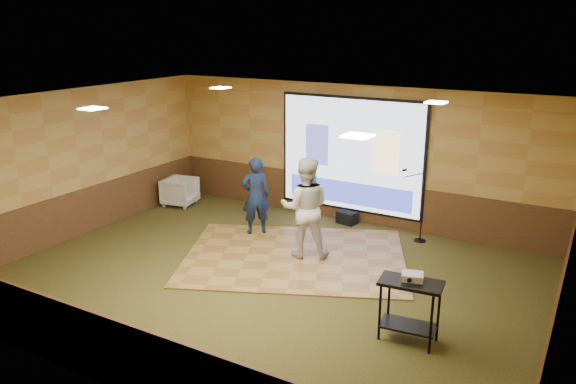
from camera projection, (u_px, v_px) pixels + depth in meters
The scene contains 19 objects.
ground at pixel (268, 279), 9.68m from camera, with size 9.00×9.00×0.00m, color #253216.
room_shell at pixel (266, 161), 9.07m from camera, with size 9.04×7.04×3.02m.
wainscot_back at pixel (350, 200), 12.43m from camera, with size 9.00×0.04×0.95m, color #482B18.
wainscot_front at pixel (113, 353), 6.65m from camera, with size 9.00×0.04×0.95m, color #482B18.
wainscot_left at pixel (84, 211), 11.67m from camera, with size 0.04×7.00×0.95m, color #482B18.
wainscot_right at pixel (555, 319), 7.41m from camera, with size 0.04×7.00×0.95m, color #482B18.
projector_screen at pixel (351, 156), 12.11m from camera, with size 3.32×0.06×2.52m.
downlight_nw at pixel (220, 88), 11.36m from camera, with size 0.32×0.32×0.02m, color #FFE9BF.
downlight_ne at pixel (436, 102), 9.27m from camera, with size 0.32×0.32×0.02m, color #FFE9BF.
downlight_sw at pixel (93, 108), 8.62m from camera, with size 0.32×0.32×0.02m, color #FFE9BF.
downlight_se at pixel (358, 136), 6.53m from camera, with size 0.32×0.32×0.02m, color #FFE9BF.
dance_floor at pixel (295, 256), 10.56m from camera, with size 4.07×3.10×0.03m, color olive.
player_left at pixel (256, 196), 11.49m from camera, with size 0.59×0.39×1.62m, color #13203D.
player_right at pixel (305, 208), 10.31m from camera, with size 0.92×0.72×1.89m, color beige.
av_table at pixel (410, 300), 7.63m from camera, with size 0.85×0.45×0.89m.
projector at pixel (412, 277), 7.59m from camera, with size 0.29×0.24×0.10m, color silver.
mic_stand at pixel (419, 218), 11.24m from camera, with size 0.58×0.24×1.47m.
banquet_chair at pixel (180, 191), 13.52m from camera, with size 0.72×0.74×0.67m, color gray.
duffel_bag at pixel (347, 218), 12.32m from camera, with size 0.42×0.28×0.26m, color black.
Camera 1 is at (4.69, -7.49, 4.23)m, focal length 35.00 mm.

